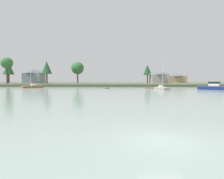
{
  "coord_description": "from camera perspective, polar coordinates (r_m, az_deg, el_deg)",
  "views": [
    {
      "loc": [
        -2.56,
        -10.19,
        3.17
      ],
      "look_at": [
        -2.97,
        38.39,
        0.66
      ],
      "focal_mm": 32.09,
      "sensor_mm": 36.0,
      "label": 1
    }
  ],
  "objects": [
    {
      "name": "cottage_near_water",
      "position": [
        128.82,
        17.67,
        3.21
      ],
      "size": [
        11.65,
        10.33,
        5.72
      ],
      "color": "tan",
      "rests_on": "far_shore_bank"
    },
    {
      "name": "sailboat_wood",
      "position": [
        78.52,
        -21.68,
        0.6
      ],
      "size": [
        6.8,
        6.66,
        10.47
      ],
      "color": "brown",
      "rests_on": "ground"
    },
    {
      "name": "dinghy_sand",
      "position": [
        66.54,
        -1.7,
        0.31
      ],
      "size": [
        2.34,
        2.9,
        0.41
      ],
      "color": "tan",
      "rests_on": "ground"
    },
    {
      "name": "sailboat_grey",
      "position": [
        60.61,
        13.98,
        0.06
      ],
      "size": [
        3.33,
        7.07,
        9.3
      ],
      "color": "gray",
      "rests_on": "ground"
    },
    {
      "name": "dinghy_maroon",
      "position": [
        71.98,
        10.59,
        0.46
      ],
      "size": [
        2.88,
        2.03,
        0.42
      ],
      "color": "maroon",
      "rests_on": "ground"
    },
    {
      "name": "shore_tree_far_right",
      "position": [
        108.64,
        10.07,
        5.48
      ],
      "size": [
        4.45,
        4.45,
        9.75
      ],
      "color": "brown",
      "rests_on": "far_shore_bank"
    },
    {
      "name": "cottage_eastern",
      "position": [
        110.01,
        -21.32,
        3.62
      ],
      "size": [
        9.33,
        9.72,
        7.24
      ],
      "color": "gray",
      "rests_on": "far_shore_bank"
    },
    {
      "name": "shore_tree_far_left",
      "position": [
        103.73,
        -27.76,
        6.6
      ],
      "size": [
        5.26,
        5.26,
        12.13
      ],
      "color": "brown",
      "rests_on": "far_shore_bank"
    },
    {
      "name": "shore_tree_left",
      "position": [
        100.74,
        -9.78,
        6.03
      ],
      "size": [
        6.17,
        6.17,
        10.69
      ],
      "color": "brown",
      "rests_on": "far_shore_bank"
    },
    {
      "name": "cottage_behind_trees",
      "position": [
        107.98,
        13.12,
        3.54
      ],
      "size": [
        9.05,
        10.79,
        6.43
      ],
      "color": "#9E998E",
      "rests_on": "far_shore_bank"
    },
    {
      "name": "shore_tree_inland_c",
      "position": [
        127.02,
        -27.4,
        5.42
      ],
      "size": [
        5.91,
        5.91,
        11.99
      ],
      "color": "brown",
      "rests_on": "far_shore_bank"
    },
    {
      "name": "far_shore_bank",
      "position": [
        110.39,
        1.81,
        1.59
      ],
      "size": [
        173.02,
        58.38,
        1.1
      ],
      "primitive_type": "cube",
      "color": "#4C563D",
      "rests_on": "ground"
    },
    {
      "name": "shore_tree_left_mid",
      "position": [
        114.32,
        -21.74,
        4.36
      ],
      "size": [
        3.35,
        3.35,
        7.4
      ],
      "color": "brown",
      "rests_on": "far_shore_bank"
    },
    {
      "name": "ground_plane",
      "position": [
        10.97,
        14.4,
        -13.92
      ],
      "size": [
        400.0,
        400.0,
        0.0
      ],
      "primitive_type": "plane",
      "color": "gray"
    },
    {
      "name": "cruiser_navy",
      "position": [
        67.27,
        27.49,
        0.48
      ],
      "size": [
        8.97,
        7.74,
        4.99
      ],
      "color": "navy",
      "rests_on": "ground"
    },
    {
      "name": "shore_tree_right_mid",
      "position": [
        97.74,
        -18.12,
        5.96
      ],
      "size": [
        4.73,
        4.73,
        10.42
      ],
      "color": "brown",
      "rests_on": "far_shore_bank"
    }
  ]
}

